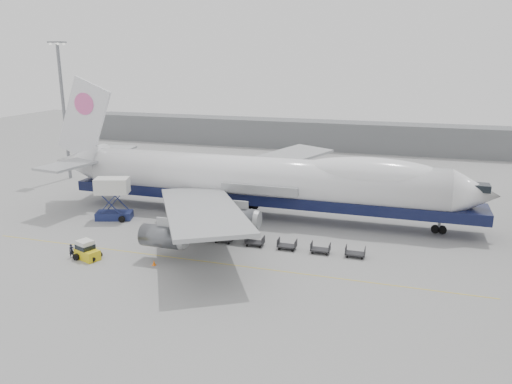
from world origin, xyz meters
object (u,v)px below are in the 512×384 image
(baggage_tug, at_px, (87,251))
(ground_worker, at_px, (72,251))
(airliner, at_px, (264,180))
(catering_truck, at_px, (113,196))

(baggage_tug, height_order, ground_worker, baggage_tug)
(airliner, relative_size, catering_truck, 10.96)
(catering_truck, xyz_separation_m, ground_worker, (3.24, -14.05, -2.61))
(airliner, bearing_deg, baggage_tug, -125.72)
(catering_truck, bearing_deg, baggage_tug, -87.60)
(catering_truck, relative_size, baggage_tug, 1.80)
(airliner, xyz_separation_m, catering_truck, (-20.42, -7.48, -2.18))
(airliner, bearing_deg, catering_truck, -159.88)
(catering_truck, height_order, ground_worker, catering_truck)
(airliner, bearing_deg, ground_worker, -128.60)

